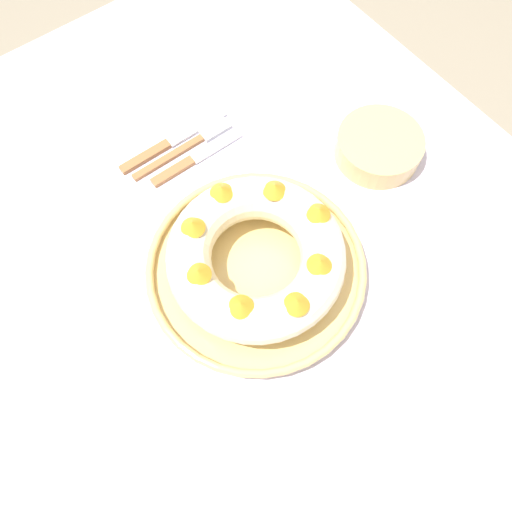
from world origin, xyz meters
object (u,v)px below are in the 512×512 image
Objects in this scene: fork at (189,145)px; cake_knife at (191,161)px; side_bowl at (379,147)px; serving_dish at (256,269)px; serving_knife at (167,144)px; bundt_cake at (256,256)px; napkin at (422,418)px.

cake_knife reaches higher than fork.
fork is 0.31m from side_bowl.
serving_dish reaches higher than serving_knife.
bundt_cake is at bearing -80.40° from side_bowl.
side_bowl is at bearing 145.34° from napkin.
fork is at bearing 168.81° from bundt_cake.
cake_knife is (0.03, -0.02, 0.00)m from fork.
serving_knife is (-0.27, 0.02, -0.01)m from serving_dish.
side_bowl is (-0.05, 0.28, 0.01)m from serving_dish.
fork is at bearing 51.49° from serving_knife.
serving_dish is 0.05m from bundt_cake.
napkin is at bearing 4.36° from serving_knife.
serving_dish reaches higher than fork.
cake_knife is (-0.22, 0.03, -0.01)m from serving_dish.
napkin is (0.51, 0.01, -0.00)m from cake_knife.
fork is 1.10× the size of cake_knife.
fork is 1.16× the size of napkin.
napkin is at bearing -34.66° from side_bowl.
side_bowl is (-0.05, 0.28, -0.04)m from bundt_cake.
bundt_cake reaches higher than napkin.
serving_dish is 1.57× the size of serving_knife.
serving_knife is at bearing -166.19° from cake_knife.
fork is (-0.25, 0.05, -0.06)m from bundt_cake.
side_bowl is 0.41m from napkin.
side_bowl reaches higher than serving_dish.
bundt_cake is at bearing -170.72° from napkin.
serving_dish is 1.71× the size of fork.
serving_dish reaches higher than cake_knife.
serving_dish is 0.27m from serving_knife.
cake_knife is at bearing -178.41° from napkin.
fork is at bearing 168.78° from serving_dish.
cake_knife is (0.05, 0.01, 0.00)m from serving_knife.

